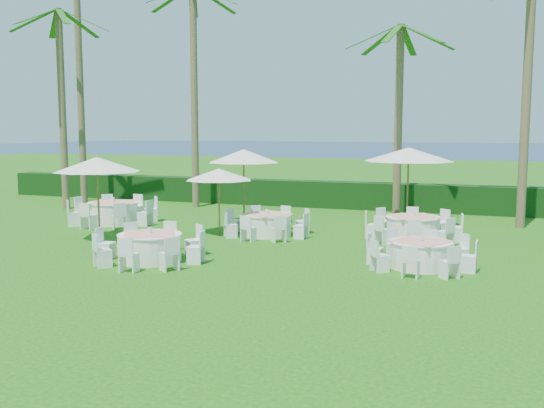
{
  "coord_description": "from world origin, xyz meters",
  "views": [
    {
      "loc": [
        7.49,
        -14.91,
        3.54
      ],
      "look_at": [
        1.24,
        2.31,
        1.3
      ],
      "focal_mm": 40.0,
      "sensor_mm": 36.0,
      "label": 1
    }
  ],
  "objects_px": {
    "umbrella_c": "(244,156)",
    "umbrella_b": "(219,174)",
    "banquet_table_e": "(267,224)",
    "umbrella_d": "(409,154)",
    "banquet_table_f": "(413,227)",
    "banquet_table_b": "(150,247)",
    "banquet_table_c": "(421,254)",
    "umbrella_a": "(97,165)",
    "banquet_table_d": "(113,212)"
  },
  "relations": [
    {
      "from": "banquet_table_e",
      "to": "banquet_table_b",
      "type": "bearing_deg",
      "value": -108.03
    },
    {
      "from": "banquet_table_c",
      "to": "umbrella_c",
      "type": "height_order",
      "value": "umbrella_c"
    },
    {
      "from": "banquet_table_b",
      "to": "umbrella_c",
      "type": "distance_m",
      "value": 7.11
    },
    {
      "from": "banquet_table_e",
      "to": "umbrella_a",
      "type": "xyz_separation_m",
      "value": [
        -4.69,
        -2.8,
        2.07
      ]
    },
    {
      "from": "umbrella_a",
      "to": "umbrella_d",
      "type": "height_order",
      "value": "umbrella_d"
    },
    {
      "from": "banquet_table_b",
      "to": "umbrella_b",
      "type": "xyz_separation_m",
      "value": [
        0.01,
        4.43,
        1.66
      ]
    },
    {
      "from": "banquet_table_c",
      "to": "banquet_table_f",
      "type": "distance_m",
      "value": 4.07
    },
    {
      "from": "banquet_table_f",
      "to": "umbrella_b",
      "type": "xyz_separation_m",
      "value": [
        -6.3,
        -1.28,
        1.65
      ]
    },
    {
      "from": "umbrella_b",
      "to": "umbrella_c",
      "type": "height_order",
      "value": "umbrella_c"
    },
    {
      "from": "banquet_table_e",
      "to": "umbrella_d",
      "type": "bearing_deg",
      "value": 40.6
    },
    {
      "from": "banquet_table_d",
      "to": "umbrella_d",
      "type": "bearing_deg",
      "value": 16.42
    },
    {
      "from": "umbrella_d",
      "to": "umbrella_c",
      "type": "bearing_deg",
      "value": -163.91
    },
    {
      "from": "banquet_table_b",
      "to": "banquet_table_d",
      "type": "height_order",
      "value": "banquet_table_d"
    },
    {
      "from": "banquet_table_e",
      "to": "umbrella_b",
      "type": "height_order",
      "value": "umbrella_b"
    },
    {
      "from": "banquet_table_e",
      "to": "banquet_table_f",
      "type": "xyz_separation_m",
      "value": [
        4.74,
        0.85,
        0.02
      ]
    },
    {
      "from": "umbrella_a",
      "to": "umbrella_b",
      "type": "distance_m",
      "value": 3.94
    },
    {
      "from": "banquet_table_b",
      "to": "umbrella_a",
      "type": "bearing_deg",
      "value": 146.58
    },
    {
      "from": "umbrella_a",
      "to": "banquet_table_e",
      "type": "bearing_deg",
      "value": 30.86
    },
    {
      "from": "banquet_table_d",
      "to": "umbrella_c",
      "type": "distance_m",
      "value": 5.44
    },
    {
      "from": "banquet_table_c",
      "to": "umbrella_b",
      "type": "distance_m",
      "value": 7.69
    },
    {
      "from": "umbrella_a",
      "to": "umbrella_d",
      "type": "distance_m",
      "value": 10.93
    },
    {
      "from": "umbrella_a",
      "to": "banquet_table_b",
      "type": "bearing_deg",
      "value": -33.42
    },
    {
      "from": "banquet_table_c",
      "to": "umbrella_c",
      "type": "bearing_deg",
      "value": 144.24
    },
    {
      "from": "umbrella_b",
      "to": "banquet_table_d",
      "type": "bearing_deg",
      "value": 169.57
    },
    {
      "from": "umbrella_c",
      "to": "umbrella_b",
      "type": "bearing_deg",
      "value": -88.41
    },
    {
      "from": "banquet_table_e",
      "to": "umbrella_d",
      "type": "height_order",
      "value": "umbrella_d"
    },
    {
      "from": "banquet_table_c",
      "to": "banquet_table_e",
      "type": "xyz_separation_m",
      "value": [
        -5.42,
        3.17,
        0.02
      ]
    },
    {
      "from": "banquet_table_b",
      "to": "umbrella_b",
      "type": "distance_m",
      "value": 4.73
    },
    {
      "from": "banquet_table_d",
      "to": "banquet_table_f",
      "type": "relative_size",
      "value": 1.08
    },
    {
      "from": "banquet_table_b",
      "to": "banquet_table_e",
      "type": "bearing_deg",
      "value": 71.97
    },
    {
      "from": "umbrella_d",
      "to": "banquet_table_e",
      "type": "bearing_deg",
      "value": -139.4
    },
    {
      "from": "banquet_table_c",
      "to": "banquet_table_d",
      "type": "xyz_separation_m",
      "value": [
        -11.83,
        3.63,
        0.07
      ]
    },
    {
      "from": "banquet_table_c",
      "to": "umbrella_c",
      "type": "xyz_separation_m",
      "value": [
        -7.05,
        5.07,
        2.21
      ]
    },
    {
      "from": "banquet_table_d",
      "to": "umbrella_c",
      "type": "xyz_separation_m",
      "value": [
        4.78,
        1.44,
        2.14
      ]
    },
    {
      "from": "umbrella_c",
      "to": "banquet_table_f",
      "type": "bearing_deg",
      "value": -9.42
    },
    {
      "from": "banquet_table_c",
      "to": "umbrella_d",
      "type": "xyz_separation_m",
      "value": [
        -1.23,
        6.75,
        2.29
      ]
    },
    {
      "from": "banquet_table_f",
      "to": "umbrella_d",
      "type": "xyz_separation_m",
      "value": [
        -0.56,
        2.73,
        2.25
      ]
    },
    {
      "from": "banquet_table_c",
      "to": "banquet_table_d",
      "type": "height_order",
      "value": "banquet_table_d"
    },
    {
      "from": "banquet_table_b",
      "to": "umbrella_b",
      "type": "height_order",
      "value": "umbrella_b"
    },
    {
      "from": "umbrella_a",
      "to": "banquet_table_c",
      "type": "bearing_deg",
      "value": -2.06
    },
    {
      "from": "banquet_table_d",
      "to": "banquet_table_f",
      "type": "height_order",
      "value": "banquet_table_d"
    },
    {
      "from": "banquet_table_f",
      "to": "umbrella_a",
      "type": "height_order",
      "value": "umbrella_a"
    },
    {
      "from": "banquet_table_e",
      "to": "banquet_table_d",
      "type": "bearing_deg",
      "value": 175.87
    },
    {
      "from": "banquet_table_d",
      "to": "umbrella_d",
      "type": "xyz_separation_m",
      "value": [
        10.6,
        3.12,
        2.22
      ]
    },
    {
      "from": "banquet_table_f",
      "to": "umbrella_a",
      "type": "distance_m",
      "value": 10.32
    },
    {
      "from": "banquet_table_f",
      "to": "umbrella_b",
      "type": "relative_size",
      "value": 1.35
    },
    {
      "from": "umbrella_a",
      "to": "umbrella_b",
      "type": "height_order",
      "value": "umbrella_a"
    },
    {
      "from": "banquet_table_c",
      "to": "banquet_table_f",
      "type": "height_order",
      "value": "banquet_table_f"
    },
    {
      "from": "banquet_table_d",
      "to": "umbrella_a",
      "type": "height_order",
      "value": "umbrella_a"
    },
    {
      "from": "umbrella_c",
      "to": "umbrella_d",
      "type": "bearing_deg",
      "value": 16.09
    }
  ]
}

